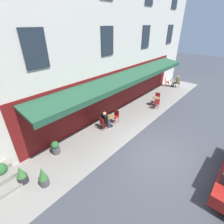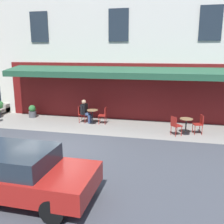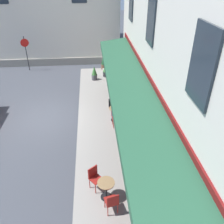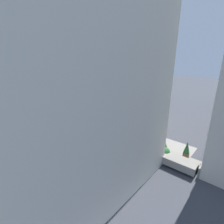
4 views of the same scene
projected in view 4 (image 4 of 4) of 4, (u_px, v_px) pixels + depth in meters
ground_plane at (130, 117)px, 17.77m from camera, size 70.00×70.00×0.00m
sidewalk_cafe_terrace at (83, 119)px, 17.35m from camera, size 20.50×3.20×0.01m
back_alley_steps at (176, 161)px, 10.34m from camera, size 2.40×1.75×0.60m
cafe_table_near_entrance at (73, 109)px, 18.80m from camera, size 0.60×0.60×0.75m
cafe_chair_red_kerbside at (79, 109)px, 18.75m from camera, size 0.56×0.56×0.91m
cafe_chair_red_near_door at (68, 108)px, 19.06m from camera, size 0.48×0.48×0.91m
cafe_table_mid_terrace at (100, 123)px, 15.24m from camera, size 0.60×0.60×0.75m
cafe_chair_red_corner_left at (95, 120)px, 15.59m from camera, size 0.42×0.42×0.91m
cafe_chair_red_facing_street at (105, 124)px, 14.80m from camera, size 0.43×0.43×0.91m
cafe_table_streetside at (39, 101)px, 21.61m from camera, size 0.60×0.60×0.75m
cafe_chair_red_under_awning at (43, 100)px, 22.13m from camera, size 0.49×0.49×0.91m
cafe_chair_red_by_window at (35, 102)px, 21.04m from camera, size 0.51×0.51×0.91m
seated_patron_in_black at (103, 122)px, 14.89m from camera, size 0.55×0.64×1.28m
seated_companion_in_olive at (42, 99)px, 21.90m from camera, size 0.64×0.61×1.30m
no_parking_sign at (216, 110)px, 14.37m from camera, size 0.23×0.55×2.60m
potted_plant_entrance_left at (134, 140)px, 12.56m from camera, size 0.43×0.43×0.74m
potted_plant_entrance_right at (187, 150)px, 10.81m from camera, size 0.38×0.38×1.19m
potted_plant_by_steps at (162, 138)px, 12.61m from camera, size 0.39×0.39×1.00m
potted_plant_under_sign at (165, 153)px, 10.74m from camera, size 0.55×0.55×0.83m
potted_plant_mid_terrace at (164, 145)px, 11.69m from camera, size 0.42×0.42×0.91m
parked_car_red at (144, 102)px, 20.52m from camera, size 4.33×1.86×1.33m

